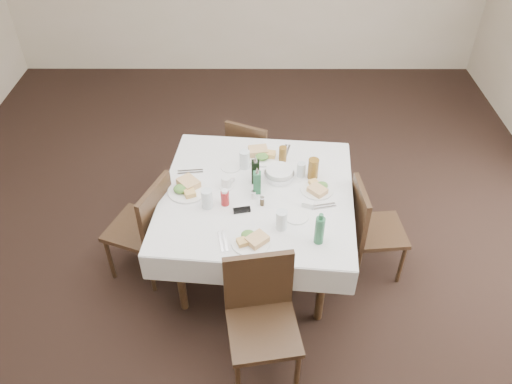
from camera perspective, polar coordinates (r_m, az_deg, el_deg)
ground_plane at (r=4.19m, az=-1.85°, el=-8.02°), size 7.00×7.00×0.00m
room_shell at (r=3.13m, az=-2.53°, el=13.26°), size 6.04×7.04×2.80m
dining_table at (r=3.71m, az=0.11°, el=-0.91°), size 1.52×1.52×0.76m
chair_north at (r=4.54m, az=-0.59°, el=4.43°), size 0.51×0.51×0.82m
chair_south at (r=3.23m, az=0.58°, el=-13.44°), size 0.50×0.50×0.93m
chair_east at (r=3.91m, az=12.78°, el=-3.69°), size 0.43×0.43×0.84m
chair_west at (r=3.85m, az=-12.35°, el=-3.60°), size 0.55×0.55×0.90m
meal_north at (r=3.99m, az=0.69°, el=4.32°), size 0.28×0.28×0.06m
meal_south at (r=3.27m, az=-0.52°, el=-5.50°), size 0.26×0.26×0.06m
meal_east at (r=3.69m, az=7.06°, el=0.42°), size 0.24×0.24×0.05m
meal_west at (r=3.69m, az=-7.90°, el=0.45°), size 0.29×0.29×0.06m
side_plate_a at (r=3.89m, az=-2.88°, el=2.90°), size 0.16×0.16×0.01m
side_plate_b at (r=3.47m, az=4.63°, el=-2.72°), size 0.18×0.18×0.01m
water_n at (r=3.85m, az=-1.31°, el=3.73°), size 0.08×0.08×0.15m
water_s at (r=3.34m, az=2.93°, el=-3.21°), size 0.08×0.08×0.15m
water_e at (r=3.79m, az=5.19°, el=2.55°), size 0.06×0.06×0.12m
water_w at (r=3.51m, az=-5.63°, el=-0.77°), size 0.08×0.08×0.15m
iced_tea_a at (r=3.93m, az=3.07°, el=4.35°), size 0.06×0.06×0.13m
iced_tea_b at (r=3.77m, az=6.56°, el=2.66°), size 0.08×0.08×0.17m
bread_basket at (r=3.78m, az=2.67°, el=2.13°), size 0.23×0.23×0.08m
oil_cruet_dark at (r=3.69m, az=-0.06°, el=2.42°), size 0.06×0.06×0.24m
oil_cruet_green at (r=3.60m, az=0.13°, el=1.19°), size 0.05×0.05×0.23m
ketchup_bottle at (r=3.53m, az=-3.57°, el=-0.65°), size 0.06×0.06×0.13m
salt_shaker at (r=3.58m, az=-0.29°, el=-0.32°), size 0.03×0.03×0.07m
pepper_shaker at (r=3.53m, az=0.70°, el=-1.04°), size 0.03×0.03×0.07m
coffee_mug at (r=3.69m, az=-3.39°, el=1.10°), size 0.12×0.12×0.08m
sunglasses at (r=3.50m, az=-1.63°, el=-2.07°), size 0.13×0.06×0.03m
green_bottle at (r=3.24m, az=7.27°, el=-4.31°), size 0.06×0.06×0.24m
sugar_caddy at (r=3.55m, az=5.97°, el=-1.35°), size 0.09×0.07×0.04m
cutlery_n at (r=4.07m, az=3.44°, el=4.70°), size 0.08×0.19×0.01m
cutlery_s at (r=3.30m, az=-3.80°, el=-5.65°), size 0.08×0.19×0.01m
cutlery_e at (r=3.57m, az=7.71°, el=-1.63°), size 0.19×0.08×0.01m
cutlery_w at (r=3.87m, az=-7.52°, el=2.31°), size 0.20×0.07×0.01m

